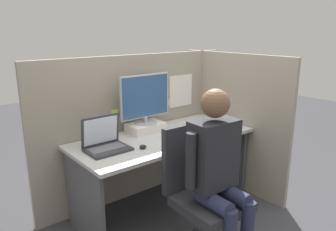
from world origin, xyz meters
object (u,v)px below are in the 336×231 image
object	(u,v)px
stapler	(219,118)
carrot_toy	(184,137)
monitor	(145,99)
laptop	(106,143)
office_chair	(201,190)
person	(218,165)
paper_box	(146,127)

from	to	relation	value
stapler	carrot_toy	world-z (taller)	same
monitor	carrot_toy	xyz separation A→B (m)	(0.11, -0.42, -0.29)
stapler	carrot_toy	xyz separation A→B (m)	(-0.70, -0.23, -0.00)
laptop	carrot_toy	world-z (taller)	laptop
office_chair	monitor	bearing A→B (deg)	81.97
laptop	office_chair	xyz separation A→B (m)	(0.41, -0.69, -0.26)
office_chair	person	bearing A→B (deg)	-87.48
laptop	office_chair	bearing A→B (deg)	-59.37
office_chair	paper_box	bearing A→B (deg)	81.94
paper_box	office_chair	size ratio (longest dim) A/B	0.36
carrot_toy	paper_box	bearing A→B (deg)	104.93
paper_box	person	size ratio (longest dim) A/B	0.27
office_chair	carrot_toy	bearing A→B (deg)	62.73
carrot_toy	office_chair	size ratio (longest dim) A/B	0.13
paper_box	laptop	xyz separation A→B (m)	(-0.53, -0.19, 0.01)
laptop	stapler	distance (m)	1.35
stapler	person	world-z (taller)	person
stapler	office_chair	xyz separation A→B (m)	(-0.94, -0.69, -0.24)
laptop	stapler	xyz separation A→B (m)	(1.35, 0.00, -0.03)
monitor	laptop	bearing A→B (deg)	-160.26
office_chair	laptop	bearing A→B (deg)	120.63
stapler	office_chair	size ratio (longest dim) A/B	0.13
office_chair	stapler	bearing A→B (deg)	36.33
stapler	monitor	bearing A→B (deg)	167.06
monitor	person	distance (m)	1.07
monitor	stapler	world-z (taller)	monitor
person	paper_box	bearing A→B (deg)	83.46
paper_box	office_chair	bearing A→B (deg)	-98.06
stapler	carrot_toy	distance (m)	0.74
carrot_toy	person	bearing A→B (deg)	-110.72
monitor	office_chair	world-z (taller)	monitor
paper_box	person	xyz separation A→B (m)	(-0.12, -1.02, -0.01)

